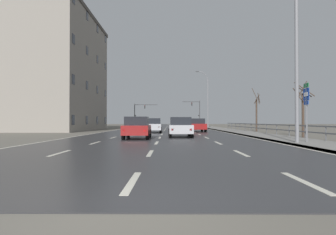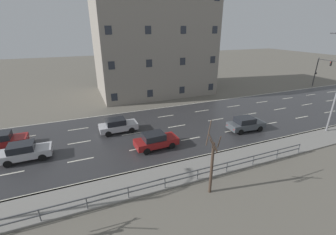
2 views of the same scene
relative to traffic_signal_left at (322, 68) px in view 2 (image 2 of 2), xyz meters
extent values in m
cube|color=#666056|center=(6.79, -19.57, -3.77)|extent=(160.00, 160.00, 0.12)
cube|color=#303033|center=(6.79, -7.57, -3.70)|extent=(14.00, 120.00, 0.02)
cube|color=beige|center=(3.29, -49.37, -3.69)|extent=(0.16, 2.20, 0.01)
cube|color=beige|center=(3.29, -43.97, -3.69)|extent=(0.16, 2.20, 0.01)
cube|color=beige|center=(3.29, -38.57, -3.69)|extent=(0.16, 2.20, 0.01)
cube|color=beige|center=(3.29, -33.17, -3.69)|extent=(0.16, 2.20, 0.01)
cube|color=beige|center=(3.29, -27.77, -3.69)|extent=(0.16, 2.20, 0.01)
cube|color=beige|center=(3.29, -22.37, -3.69)|extent=(0.16, 2.20, 0.01)
cube|color=beige|center=(3.29, -16.97, -3.69)|extent=(0.16, 2.20, 0.01)
cube|color=beige|center=(3.29, -11.57, -3.69)|extent=(0.16, 2.20, 0.01)
cube|color=beige|center=(3.29, -6.17, -3.69)|extent=(0.16, 2.20, 0.01)
cube|color=beige|center=(3.29, -0.77, -3.69)|extent=(0.16, 2.20, 0.01)
cube|color=beige|center=(6.79, -49.37, -3.69)|extent=(0.16, 2.20, 0.01)
cube|color=beige|center=(6.79, -43.97, -3.69)|extent=(0.16, 2.20, 0.01)
cube|color=beige|center=(6.79, -38.57, -3.69)|extent=(0.16, 2.20, 0.01)
cube|color=beige|center=(6.79, -33.17, -3.69)|extent=(0.16, 2.20, 0.01)
cube|color=beige|center=(6.79, -27.77, -3.69)|extent=(0.16, 2.20, 0.01)
cube|color=beige|center=(6.79, -22.37, -3.69)|extent=(0.16, 2.20, 0.01)
cube|color=beige|center=(6.79, -16.97, -3.69)|extent=(0.16, 2.20, 0.01)
cube|color=beige|center=(6.79, -11.57, -3.69)|extent=(0.16, 2.20, 0.01)
cube|color=beige|center=(6.79, -6.17, -3.69)|extent=(0.16, 2.20, 0.01)
cube|color=beige|center=(10.29, -49.37, -3.69)|extent=(0.16, 2.20, 0.01)
cube|color=beige|center=(10.29, -43.97, -3.69)|extent=(0.16, 2.20, 0.01)
cube|color=beige|center=(10.29, -38.57, -3.69)|extent=(0.16, 2.20, 0.01)
cube|color=beige|center=(10.29, -33.17, -3.69)|extent=(0.16, 2.20, 0.01)
cube|color=beige|center=(10.29, -27.77, -3.69)|extent=(0.16, 2.20, 0.01)
cube|color=beige|center=(10.29, -22.37, -3.69)|extent=(0.16, 2.20, 0.01)
cube|color=beige|center=(10.29, -16.97, -3.69)|extent=(0.16, 2.20, 0.01)
cube|color=beige|center=(10.29, -11.57, -3.69)|extent=(0.16, 2.20, 0.01)
cube|color=beige|center=(-0.06, -7.57, -3.69)|extent=(0.16, 120.00, 0.01)
cube|color=#515459|center=(16.64, -43.79, -2.76)|extent=(0.06, 36.92, 0.08)
cube|color=#515459|center=(16.64, -43.79, -3.16)|extent=(0.06, 36.92, 0.08)
cylinder|color=#515459|center=(16.64, -46.42, -3.21)|extent=(0.07, 0.07, 1.00)
cylinder|color=#515459|center=(16.64, -43.79, -3.21)|extent=(0.07, 0.07, 1.00)
cylinder|color=#515459|center=(16.64, -41.15, -3.21)|extent=(0.07, 0.07, 1.00)
cylinder|color=#515459|center=(16.64, -38.51, -3.21)|extent=(0.07, 0.07, 1.00)
cylinder|color=#515459|center=(16.64, -35.87, -3.21)|extent=(0.07, 0.07, 1.00)
cylinder|color=#515459|center=(16.64, -33.24, -3.21)|extent=(0.07, 0.07, 1.00)
cylinder|color=#515459|center=(16.64, -30.60, -3.21)|extent=(0.07, 0.07, 1.00)
cylinder|color=#515459|center=(16.64, -27.96, -3.21)|extent=(0.07, 0.07, 1.00)
cylinder|color=#515459|center=(16.64, -25.33, -3.21)|extent=(0.07, 0.07, 1.00)
cube|color=#333335|center=(12.48, -18.28, 6.57)|extent=(0.56, 0.24, 0.12)
cylinder|color=#38383A|center=(-1.11, 0.00, -0.95)|extent=(0.18, 0.18, 5.52)
cylinder|color=#38383A|center=(1.66, 0.00, 1.56)|extent=(5.53, 0.12, 0.12)
cube|color=black|center=(1.38, 0.00, 1.01)|extent=(0.20, 0.28, 0.80)
sphere|color=red|center=(1.38, -0.15, 1.27)|extent=(0.14, 0.14, 0.14)
sphere|color=#2D2D2D|center=(1.38, -0.15, 1.01)|extent=(0.14, 0.14, 0.14)
sphere|color=#2D2D2D|center=(1.38, -0.15, 0.75)|extent=(0.14, 0.14, 0.14)
cube|color=black|center=(-0.89, -0.05, -1.11)|extent=(0.18, 0.12, 0.32)
cube|color=maroon|center=(5.22, -50.67, -3.06)|extent=(1.83, 4.13, 0.64)
cube|color=slate|center=(5.21, -49.97, -2.46)|extent=(1.41, 0.11, 0.51)
cylinder|color=black|center=(6.01, -49.39, -3.38)|extent=(0.23, 0.66, 0.66)
cylinder|color=black|center=(4.39, -49.42, -3.38)|extent=(0.23, 0.66, 0.66)
cube|color=#B7B7BC|center=(5.73, -39.77, -3.06)|extent=(1.84, 4.13, 0.64)
cube|color=black|center=(5.73, -40.02, -2.44)|extent=(1.60, 2.03, 0.60)
cube|color=slate|center=(5.71, -39.07, -2.46)|extent=(1.41, 0.11, 0.51)
cylinder|color=black|center=(6.51, -38.49, -3.38)|extent=(0.23, 0.66, 0.66)
cylinder|color=black|center=(4.89, -38.52, -3.38)|extent=(0.23, 0.66, 0.66)
cylinder|color=black|center=(6.56, -41.03, -3.38)|extent=(0.23, 0.66, 0.66)
cylinder|color=black|center=(4.94, -41.06, -3.38)|extent=(0.23, 0.66, 0.66)
cube|color=red|center=(5.11, -41.82, -3.06)|extent=(0.16, 0.04, 0.14)
cube|color=red|center=(6.43, -41.79, -3.06)|extent=(0.16, 0.04, 0.14)
cube|color=maroon|center=(10.68, -37.08, -3.06)|extent=(1.95, 4.18, 0.64)
cube|color=black|center=(10.69, -37.33, -2.44)|extent=(1.65, 2.07, 0.60)
cube|color=slate|center=(10.65, -36.38, -2.46)|extent=(1.41, 0.15, 0.51)
cylinder|color=black|center=(11.43, -35.77, -3.38)|extent=(0.25, 0.67, 0.66)
cylinder|color=black|center=(9.81, -35.85, -3.38)|extent=(0.25, 0.67, 0.66)
cylinder|color=black|center=(11.55, -38.31, -3.38)|extent=(0.25, 0.67, 0.66)
cylinder|color=black|center=(9.93, -38.39, -3.38)|extent=(0.25, 0.67, 0.66)
cube|color=red|center=(10.12, -39.14, -3.06)|extent=(0.16, 0.05, 0.14)
cube|color=red|center=(11.43, -39.08, -3.06)|extent=(0.16, 0.05, 0.14)
cube|color=#B7B7BC|center=(8.36, -48.31, -3.06)|extent=(1.82, 4.13, 0.64)
cube|color=black|center=(8.36, -48.56, -2.44)|extent=(1.59, 2.02, 0.60)
cube|color=slate|center=(8.35, -47.61, -2.46)|extent=(1.41, 0.10, 0.51)
cylinder|color=black|center=(9.15, -47.03, -3.38)|extent=(0.23, 0.66, 0.66)
cylinder|color=black|center=(7.53, -47.06, -3.38)|extent=(0.23, 0.66, 0.66)
cylinder|color=black|center=(9.19, -49.57, -3.38)|extent=(0.23, 0.66, 0.66)
cylinder|color=black|center=(7.57, -49.60, -3.38)|extent=(0.23, 0.66, 0.66)
cube|color=red|center=(7.73, -50.35, -3.06)|extent=(0.16, 0.04, 0.14)
cube|color=#474C51|center=(10.69, -26.39, -3.06)|extent=(1.96, 4.18, 0.64)
cube|color=black|center=(10.67, -26.64, -2.44)|extent=(1.66, 2.07, 0.60)
cube|color=slate|center=(10.72, -25.69, -2.46)|extent=(1.41, 0.15, 0.51)
cylinder|color=black|center=(11.56, -25.16, -3.38)|extent=(0.25, 0.67, 0.66)
cylinder|color=black|center=(9.94, -25.08, -3.38)|extent=(0.25, 0.67, 0.66)
cylinder|color=black|center=(11.43, -27.70, -3.38)|extent=(0.25, 0.67, 0.66)
cylinder|color=black|center=(9.82, -27.62, -3.38)|extent=(0.25, 0.67, 0.66)
cube|color=red|center=(9.93, -28.39, -3.06)|extent=(0.16, 0.05, 0.14)
cube|color=red|center=(11.25, -28.45, -3.06)|extent=(0.16, 0.05, 0.14)
cube|color=gray|center=(-9.69, -30.44, 4.13)|extent=(12.67, 18.76, 15.69)
cube|color=#282D38|center=(-3.34, -38.62, -2.31)|extent=(0.04, 0.90, 1.10)
cube|color=#282D38|center=(-3.34, -33.16, -2.31)|extent=(0.04, 0.90, 1.10)
cube|color=#282D38|center=(-3.34, -27.71, -2.31)|extent=(0.04, 0.90, 1.10)
cube|color=#282D38|center=(-3.34, -22.25, -2.31)|extent=(0.04, 0.90, 1.10)
cube|color=#282D38|center=(-3.34, -38.62, 2.25)|extent=(0.04, 0.90, 1.10)
cube|color=#282D38|center=(-3.34, -33.16, 2.25)|extent=(0.04, 0.90, 1.10)
cube|color=#282D38|center=(-3.34, -27.71, 2.25)|extent=(0.04, 0.90, 1.10)
cube|color=#282D38|center=(-3.34, -22.25, 2.25)|extent=(0.04, 0.90, 1.10)
cube|color=#282D38|center=(-3.34, -38.62, 6.81)|extent=(0.04, 0.90, 1.10)
cube|color=#282D38|center=(-3.34, -33.16, 6.81)|extent=(0.04, 0.90, 1.10)
cube|color=#282D38|center=(-3.34, -27.71, 6.81)|extent=(0.04, 0.90, 1.10)
cube|color=#282D38|center=(-3.34, -22.25, 6.81)|extent=(0.04, 0.90, 1.10)
cylinder|color=#423328|center=(18.08, -35.68, -1.76)|extent=(0.20, 0.20, 3.92)
cylinder|color=#423328|center=(18.29, -35.84, 0.11)|extent=(0.37, 0.49, 0.95)
cylinder|color=#423328|center=(18.21, -35.36, 0.25)|extent=(0.70, 0.35, 1.20)
cylinder|color=#423328|center=(18.32, -35.89, 0.36)|extent=(0.47, 0.55, 1.18)
cylinder|color=#423328|center=(17.80, -35.94, 0.83)|extent=(0.56, 0.64, 1.53)
camera|label=1|loc=(7.56, -71.55, -2.46)|focal=31.48mm
camera|label=2|loc=(28.88, -43.25, 7.07)|focal=24.08mm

